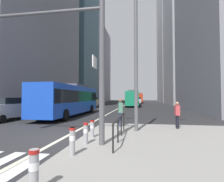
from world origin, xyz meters
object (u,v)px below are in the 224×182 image
(city_bus_red_receding, at_px, (133,98))
(car_receding_near, at_px, (135,100))
(city_bus_red_distant, at_px, (139,97))
(bollard_right, at_px, (86,132))
(bollard_front, at_px, (34,169))
(car_oncoming_mid, at_px, (92,102))
(sedan_white_oncoming, at_px, (7,109))
(street_lamp_post, at_px, (136,38))
(pedestrian_walking, at_px, (177,114))
(traffic_signal_gantry, at_px, (55,46))
(bollard_left, at_px, (72,140))
(car_receding_far, at_px, (138,101))
(city_bus_blue_oncoming, at_px, (70,99))
(pedestrian_waiting, at_px, (120,111))
(bollard_back, at_px, (92,128))

(city_bus_red_receding, relative_size, car_receding_near, 2.34)
(city_bus_red_receding, relative_size, city_bus_red_distant, 0.97)
(city_bus_red_distant, distance_m, bollard_right, 54.07)
(bollard_front, bearing_deg, car_oncoming_mid, 103.53)
(sedan_white_oncoming, xyz_separation_m, bollard_right, (9.08, -6.55, -0.38))
(sedan_white_oncoming, bearing_deg, bollard_right, -35.80)
(city_bus_red_distant, relative_size, street_lamp_post, 1.40)
(city_bus_red_distant, xyz_separation_m, pedestrian_walking, (2.47, -49.96, -0.82))
(city_bus_red_distant, xyz_separation_m, street_lamp_post, (0.10, -51.03, 3.45))
(traffic_signal_gantry, height_order, bollard_left, traffic_signal_gantry)
(car_oncoming_mid, distance_m, bollard_left, 26.34)
(car_receding_far, bearing_deg, bollard_right, -92.26)
(city_bus_blue_oncoming, relative_size, street_lamp_post, 1.47)
(car_oncoming_mid, height_order, car_receding_far, same)
(sedan_white_oncoming, distance_m, pedestrian_waiting, 10.23)
(street_lamp_post, height_order, pedestrian_walking, street_lamp_post)
(bollard_right, bearing_deg, pedestrian_walking, 43.42)
(street_lamp_post, bearing_deg, pedestrian_walking, 24.37)
(car_receding_near, relative_size, pedestrian_waiting, 2.67)
(bollard_front, xyz_separation_m, bollard_right, (-0.09, 3.54, -0.01))
(car_oncoming_mid, distance_m, car_receding_far, 20.84)
(city_bus_red_receding, height_order, pedestrian_walking, city_bus_red_receding)
(bollard_right, bearing_deg, car_receding_far, 87.74)
(street_lamp_post, distance_m, bollard_left, 6.65)
(city_bus_blue_oncoming, distance_m, street_lamp_post, 11.03)
(car_receding_near, height_order, pedestrian_waiting, car_receding_near)
(city_bus_blue_oncoming, relative_size, bollard_right, 14.24)
(car_receding_near, xyz_separation_m, pedestrian_waiting, (0.14, -40.69, 0.12))
(pedestrian_waiting, bearing_deg, city_bus_red_receding, 90.46)
(bollard_left, distance_m, pedestrian_waiting, 5.75)
(bollard_left, xyz_separation_m, bollard_right, (0.01, 1.35, -0.03))
(traffic_signal_gantry, distance_m, bollard_front, 5.16)
(city_bus_blue_oncoming, xyz_separation_m, bollard_right, (5.13, -10.73, -1.23))
(pedestrian_walking, bearing_deg, city_bus_blue_oncoming, 144.75)
(car_oncoming_mid, xyz_separation_m, bollard_left, (6.56, -25.50, -0.35))
(bollard_right, relative_size, bollard_back, 1.05)
(bollard_back, bearing_deg, bollard_left, -89.20)
(traffic_signal_gantry, bearing_deg, city_bus_red_receding, 86.19)
(car_receding_far, distance_m, bollard_right, 43.31)
(sedan_white_oncoming, relative_size, city_bus_red_receding, 0.40)
(bollard_front, relative_size, pedestrian_walking, 0.53)
(car_receding_far, bearing_deg, bollard_left, -92.20)
(city_bus_red_receding, xyz_separation_m, bollard_front, (-0.59, -34.00, -1.22))
(sedan_white_oncoming, height_order, car_receding_far, same)
(car_receding_far, relative_size, bollard_left, 5.31)
(city_bus_blue_oncoming, relative_size, car_receding_far, 2.53)
(street_lamp_post, bearing_deg, traffic_signal_gantry, -137.34)
(city_bus_blue_oncoming, xyz_separation_m, traffic_signal_gantry, (3.79, -10.75, 2.27))
(sedan_white_oncoming, xyz_separation_m, city_bus_red_distant, (10.90, 47.48, 0.85))
(street_lamp_post, bearing_deg, city_bus_red_distant, 90.11)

